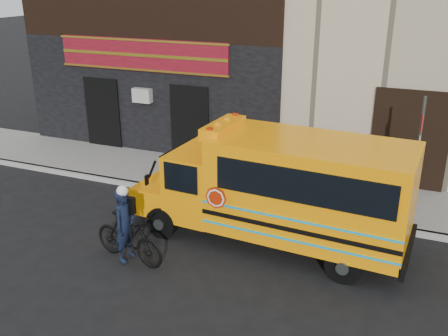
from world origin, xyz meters
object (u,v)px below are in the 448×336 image
sign_pole (417,156)px  cyclist (125,227)px  school_bus (283,188)px  bicycle (129,238)px

sign_pole → cyclist: size_ratio=1.99×
sign_pole → school_bus: bearing=-140.1°
school_bus → cyclist: (-3.08, -2.10, -0.64)m
bicycle → cyclist: size_ratio=1.13×
sign_pole → cyclist: sign_pole is taller
school_bus → sign_pole: sign_pole is taller
bicycle → school_bus: bearing=-45.0°
cyclist → bicycle: bearing=-62.1°
sign_pole → bicycle: (-5.87, -4.46, -1.30)m
school_bus → cyclist: bearing=-145.7°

